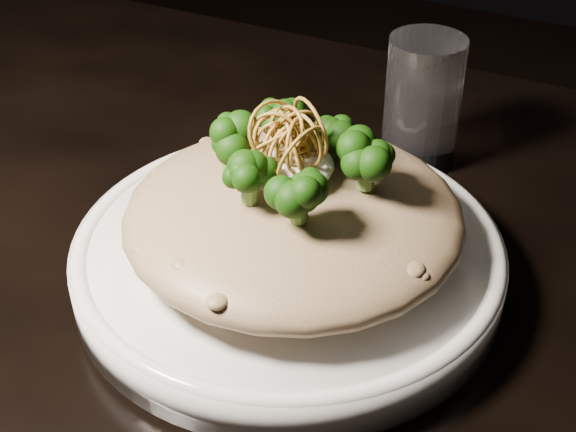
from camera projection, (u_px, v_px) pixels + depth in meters
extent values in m
cube|color=black|center=(232.00, 267.00, 0.64)|extent=(1.10, 0.80, 0.04)
cylinder|color=black|center=(83.00, 245.00, 1.27)|extent=(0.05, 0.05, 0.71)
cylinder|color=white|center=(288.00, 259.00, 0.59)|extent=(0.31, 0.31, 0.03)
ellipsoid|color=brown|center=(294.00, 215.00, 0.56)|extent=(0.24, 0.24, 0.05)
ellipsoid|color=silver|center=(286.00, 165.00, 0.55)|extent=(0.07, 0.07, 0.02)
cylinder|color=white|center=(422.00, 102.00, 0.70)|extent=(0.08, 0.08, 0.12)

